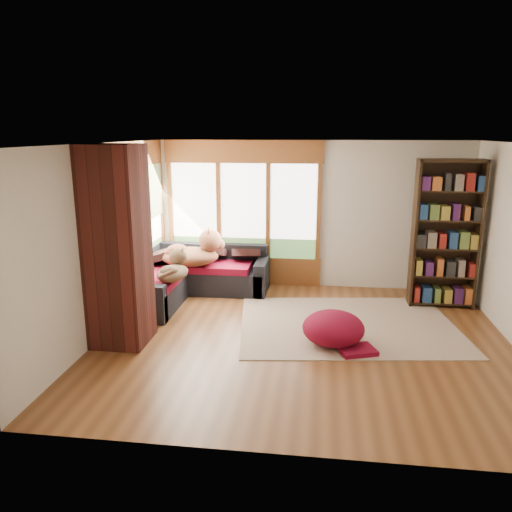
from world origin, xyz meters
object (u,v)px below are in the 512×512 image
(pouf, at_px, (333,327))
(dog_tan, at_px, (195,249))
(sectional_sofa, at_px, (193,278))
(dog_brindle, at_px, (174,266))
(brick_chimney, at_px, (117,247))
(area_rug, at_px, (347,324))
(bookshelf, at_px, (446,235))

(pouf, bearing_deg, dog_tan, 142.57)
(sectional_sofa, bearing_deg, dog_brindle, -94.95)
(brick_chimney, distance_m, sectional_sofa, 2.32)
(area_rug, xyz_separation_m, dog_tan, (-2.53, 1.06, 0.81))
(sectional_sofa, height_order, area_rug, sectional_sofa)
(bookshelf, xyz_separation_m, dog_tan, (-4.05, 0.00, -0.36))
(area_rug, distance_m, dog_tan, 2.86)
(brick_chimney, height_order, area_rug, brick_chimney)
(brick_chimney, xyz_separation_m, dog_tan, (0.49, 2.04, -0.48))
(pouf, relative_size, dog_brindle, 1.09)
(bookshelf, bearing_deg, sectional_sofa, 179.79)
(brick_chimney, relative_size, dog_brindle, 3.46)
(brick_chimney, bearing_deg, dog_brindle, 73.30)
(brick_chimney, distance_m, dog_brindle, 1.39)
(brick_chimney, xyz_separation_m, sectional_sofa, (0.45, 2.05, -1.00))
(pouf, distance_m, dog_tan, 2.96)
(brick_chimney, relative_size, pouf, 3.17)
(area_rug, bearing_deg, bookshelf, 34.80)
(sectional_sofa, height_order, pouf, sectional_sofa)
(dog_tan, relative_size, dog_brindle, 1.46)
(bookshelf, relative_size, dog_brindle, 3.12)
(brick_chimney, distance_m, dog_tan, 2.15)
(area_rug, height_order, pouf, pouf)
(bookshelf, bearing_deg, area_rug, -145.20)
(area_rug, distance_m, pouf, 0.78)
(bookshelf, height_order, pouf, bookshelf)
(sectional_sofa, distance_m, dog_brindle, 0.94)
(sectional_sofa, distance_m, dog_tan, 0.51)
(dog_tan, bearing_deg, pouf, -49.99)
(brick_chimney, relative_size, bookshelf, 1.11)
(brick_chimney, bearing_deg, dog_tan, 76.45)
(pouf, bearing_deg, brick_chimney, -174.46)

